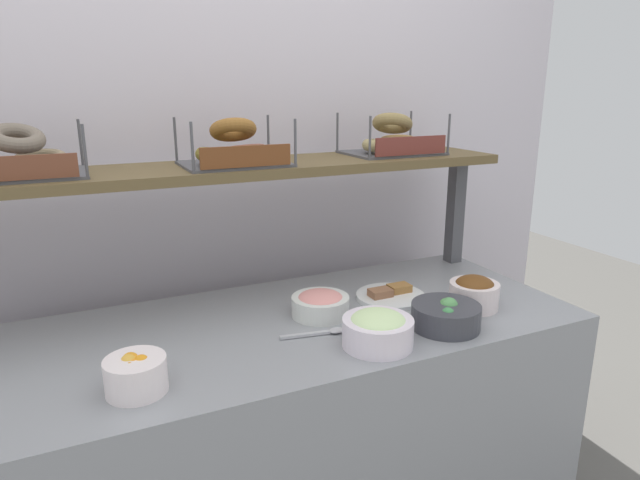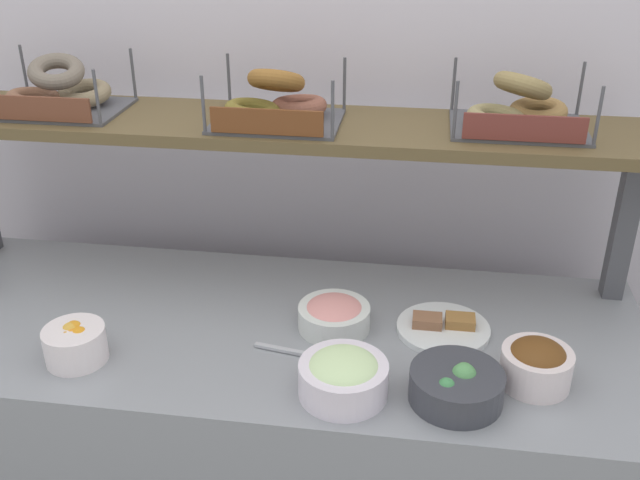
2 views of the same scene
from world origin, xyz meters
name	(u,v)px [view 2 (image 2 of 2)]	position (x,y,z in m)	size (l,w,h in m)	color
back_wall	(299,118)	(0.00, 0.55, 1.20)	(3.05, 0.06, 2.40)	silver
deli_counter	(267,457)	(0.00, 0.00, 0.42)	(1.85, 0.70, 0.85)	gray
shelf_riser_right	(624,226)	(0.87, 0.27, 1.05)	(0.05, 0.05, 0.40)	#4C4C51
upper_shelf	(279,126)	(0.00, 0.27, 1.26)	(1.81, 0.32, 0.03)	brown
bowl_chocolate_spread	(536,364)	(0.63, -0.14, 0.90)	(0.15, 0.15, 0.10)	white
bowl_scallion_spread	(343,376)	(0.23, -0.23, 0.90)	(0.19, 0.19, 0.10)	white
bowl_veggie_mix	(457,385)	(0.46, -0.22, 0.89)	(0.20, 0.20, 0.09)	#3B3C44
bowl_lox_spread	(334,315)	(0.18, 0.01, 0.89)	(0.17, 0.17, 0.07)	silver
bowl_fruit_salad	(75,343)	(-0.38, -0.20, 0.89)	(0.14, 0.14, 0.09)	white
serving_plate_white	(443,327)	(0.44, 0.04, 0.86)	(0.22, 0.22, 0.04)	white
serving_spoon_near_plate	(304,353)	(0.12, -0.11, 0.86)	(0.18, 0.05, 0.01)	#B7B7BC
bagel_basket_poppy	(58,93)	(-0.58, 0.27, 1.33)	(0.32, 0.25, 0.14)	#4C4C51
bagel_basket_cinnamon_raisin	(276,104)	(0.00, 0.25, 1.33)	(0.31, 0.26, 0.15)	#4C4C51
bagel_basket_everything	(519,110)	(0.58, 0.29, 1.33)	(0.32, 0.26, 0.15)	#4C4C51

